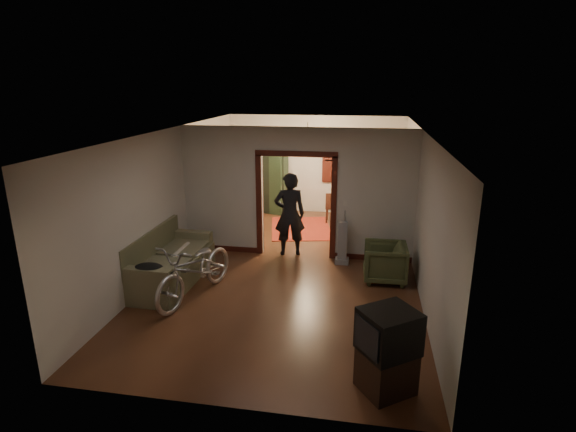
% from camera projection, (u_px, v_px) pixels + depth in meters
% --- Properties ---
extents(floor, '(5.00, 8.50, 0.01)m').
position_uv_depth(floor, '(290.00, 267.00, 9.31)').
color(floor, '#3F2114').
rests_on(floor, ground).
extents(ceiling, '(5.00, 8.50, 0.01)m').
position_uv_depth(ceiling, '(291.00, 131.00, 8.51)').
color(ceiling, white).
rests_on(ceiling, floor).
extents(wall_back, '(5.00, 0.02, 2.80)m').
position_uv_depth(wall_back, '(315.00, 165.00, 12.92)').
color(wall_back, beige).
rests_on(wall_back, floor).
extents(wall_left, '(0.02, 8.50, 2.80)m').
position_uv_depth(wall_left, '(172.00, 197.00, 9.32)').
color(wall_left, beige).
rests_on(wall_left, floor).
extents(wall_right, '(0.02, 8.50, 2.80)m').
position_uv_depth(wall_right, '(421.00, 208.00, 8.50)').
color(wall_right, beige).
rests_on(wall_right, floor).
extents(partition_wall, '(5.00, 0.14, 2.80)m').
position_uv_depth(partition_wall, '(296.00, 193.00, 9.62)').
color(partition_wall, beige).
rests_on(partition_wall, floor).
extents(door_casing, '(1.74, 0.20, 2.32)m').
position_uv_depth(door_casing, '(296.00, 207.00, 9.70)').
color(door_casing, '#3F140E').
rests_on(door_casing, floor).
extents(far_window, '(0.98, 0.06, 1.28)m').
position_uv_depth(far_window, '(339.00, 161.00, 12.73)').
color(far_window, black).
rests_on(far_window, wall_back).
extents(chandelier, '(0.24, 0.24, 0.24)m').
position_uv_depth(chandelier, '(308.00, 139.00, 11.00)').
color(chandelier, '#FFE0A5').
rests_on(chandelier, ceiling).
extents(light_switch, '(0.08, 0.01, 0.12)m').
position_uv_depth(light_switch, '(345.00, 203.00, 9.42)').
color(light_switch, silver).
rests_on(light_switch, partition_wall).
extents(sofa, '(1.05, 2.22, 1.01)m').
position_uv_depth(sofa, '(169.00, 257.00, 8.49)').
color(sofa, brown).
rests_on(sofa, floor).
extents(rolled_paper, '(0.10, 0.79, 0.10)m').
position_uv_depth(rolled_paper, '(180.00, 251.00, 8.75)').
color(rolled_paper, beige).
rests_on(rolled_paper, sofa).
extents(jacket, '(0.49, 0.37, 0.14)m').
position_uv_depth(jacket, '(148.00, 268.00, 7.58)').
color(jacket, black).
rests_on(jacket, sofa).
extents(bicycle, '(1.25, 2.17, 1.08)m').
position_uv_depth(bicycle, '(196.00, 269.00, 7.87)').
color(bicycle, silver).
rests_on(bicycle, floor).
extents(armchair, '(0.82, 0.80, 0.74)m').
position_uv_depth(armchair, '(385.00, 262.00, 8.61)').
color(armchair, '#3F4828').
rests_on(armchair, floor).
extents(tv_stand, '(0.80, 0.79, 0.54)m').
position_uv_depth(tv_stand, '(386.00, 371.00, 5.54)').
color(tv_stand, black).
rests_on(tv_stand, floor).
extents(crt_tv, '(0.84, 0.83, 0.54)m').
position_uv_depth(crt_tv, '(389.00, 332.00, 5.38)').
color(crt_tv, black).
rests_on(crt_tv, tv_stand).
extents(vacuum, '(0.34, 0.30, 0.92)m').
position_uv_depth(vacuum, '(342.00, 243.00, 9.39)').
color(vacuum, gray).
rests_on(vacuum, floor).
extents(person, '(0.76, 0.60, 1.85)m').
position_uv_depth(person, '(290.00, 214.00, 9.77)').
color(person, black).
rests_on(person, floor).
extents(oriental_rug, '(1.88, 2.25, 0.02)m').
position_uv_depth(oriental_rug, '(301.00, 228.00, 11.77)').
color(oriental_rug, maroon).
rests_on(oriental_rug, floor).
extents(locker, '(1.04, 0.74, 1.87)m').
position_uv_depth(locker, '(270.00, 181.00, 13.05)').
color(locker, black).
rests_on(locker, floor).
extents(globe, '(0.31, 0.31, 0.31)m').
position_uv_depth(globe, '(270.00, 146.00, 12.76)').
color(globe, '#1E5972').
rests_on(globe, locker).
extents(desk, '(1.05, 0.73, 0.71)m').
position_uv_depth(desk, '(354.00, 206.00, 12.58)').
color(desk, '#331911').
rests_on(desk, floor).
extents(desk_chair, '(0.47, 0.47, 0.84)m').
position_uv_depth(desk_chair, '(333.00, 207.00, 12.19)').
color(desk_chair, '#331911').
rests_on(desk_chair, floor).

